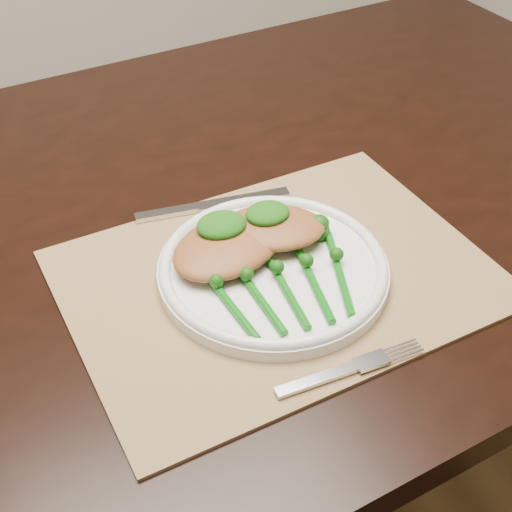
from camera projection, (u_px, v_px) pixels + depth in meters
name	position (u px, v px, depth m)	size (l,w,h in m)	color
dining_table	(204.00, 393.00, 1.16)	(1.69, 1.07, 0.75)	black
placemat	(278.00, 277.00, 0.81)	(0.47, 0.34, 0.00)	olive
dinner_plate	(273.00, 268.00, 0.80)	(0.26, 0.26, 0.02)	white
knife	(198.00, 207.00, 0.90)	(0.20, 0.04, 0.01)	silver
fork	(360.00, 365.00, 0.70)	(0.16, 0.02, 0.00)	silver
chicken_fillet_left	(229.00, 245.00, 0.80)	(0.14, 0.10, 0.03)	#95562B
chicken_fillet_right	(272.00, 228.00, 0.82)	(0.12, 0.09, 0.02)	#95562B
pesto_dollop_left	(221.00, 225.00, 0.80)	(0.06, 0.05, 0.02)	#0F4409
pesto_dollop_right	(268.00, 213.00, 0.82)	(0.05, 0.04, 0.02)	#0F4409
broccolini_bundle	(284.00, 285.00, 0.77)	(0.17, 0.18, 0.04)	#0B590D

